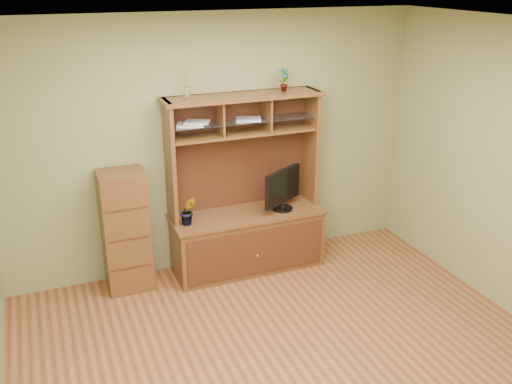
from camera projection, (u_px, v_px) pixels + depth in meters
room at (298, 216)px, 4.26m from camera, size 4.54×4.04×2.74m
media_hutch at (247, 223)px, 6.14m from camera, size 1.66×0.61×1.90m
monitor at (283, 189)px, 6.06m from camera, size 0.51×0.33×0.45m
orchid_plant at (188, 211)px, 5.74m from camera, size 0.18×0.15×0.30m
top_plant at (284, 79)px, 5.81m from camera, size 0.15×0.12×0.24m
reed_diffuser at (187, 86)px, 5.46m from camera, size 0.06×0.06×0.31m
magazines at (212, 122)px, 5.68m from camera, size 0.92×0.27×0.04m
side_cabinet at (125, 231)px, 5.70m from camera, size 0.45×0.41×1.25m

